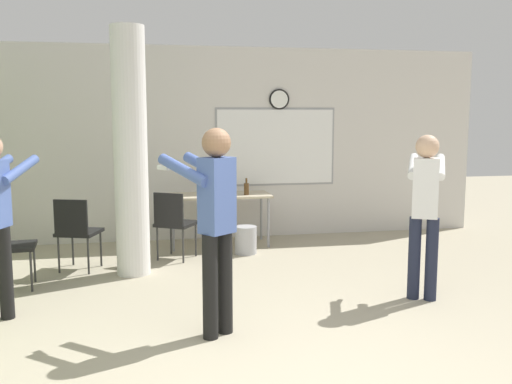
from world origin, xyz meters
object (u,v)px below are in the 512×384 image
Objects in this scene: folding_table at (219,198)px; chair_by_left_wall at (6,241)px; person_playing_front at (215,215)px; chair_table_left at (174,220)px; chair_near_pillar at (77,228)px; person_playing_side at (425,204)px; bottle_on_table at (246,188)px.

chair_by_left_wall reaches higher than folding_table.
chair_table_left is at bearing 94.84° from person_playing_front.
folding_table is at bearing 33.04° from chair_by_left_wall.
chair_table_left and chair_near_pillar have the same top height.
person_playing_side is at bearing -25.85° from chair_near_pillar.
bottle_on_table is at bearing 27.57° from chair_by_left_wall.
chair_near_pillar is at bearing 41.16° from chair_by_left_wall.
person_playing_front is 1.05× the size of person_playing_side.
folding_table is 1.64× the size of chair_table_left.
bottle_on_table is 2.37m from chair_near_pillar.
person_playing_side is at bearing -63.00° from bottle_on_table.
person_playing_side is (2.14, 0.55, -0.05)m from person_playing_front.
chair_table_left is at bearing -133.37° from folding_table.
chair_near_pillar and chair_by_left_wall have the same top height.
chair_near_pillar reaches higher than folding_table.
bottle_on_table reaches higher than folding_table.
person_playing_front is at bearing -104.51° from bottle_on_table.
person_playing_front is (0.22, -2.57, 0.50)m from chair_table_left.
chair_table_left is (-1.03, -0.58, -0.30)m from bottle_on_table.
chair_table_left is 0.53× the size of person_playing_side.
person_playing_side is at bearing -58.13° from folding_table.
person_playing_front is at bearing -165.64° from person_playing_side.
chair_by_left_wall is 4.32m from person_playing_side.
bottle_on_table reaches higher than chair_by_left_wall.
folding_table is 6.11× the size of bottle_on_table.
chair_near_pillar is 1.00× the size of chair_by_left_wall.
person_playing_side is (1.69, -2.72, 0.30)m from folding_table.
person_playing_front is (-0.45, -3.27, 0.35)m from folding_table.
person_playing_side reaches higher than chair_table_left.
folding_table is 0.98m from chair_table_left.
person_playing_side is at bearing -40.60° from chair_table_left.
chair_near_pillar is at bearing -157.37° from bottle_on_table.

